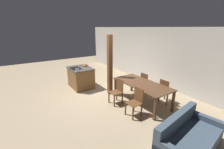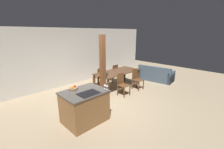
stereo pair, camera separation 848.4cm
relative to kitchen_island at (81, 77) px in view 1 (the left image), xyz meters
The scene contains 13 objects.
ground_plane 1.26m from the kitchen_island, 19.78° to the left, with size 16.00×16.00×0.00m, color #9E896B.
wall_back 3.52m from the kitchen_island, 71.10° to the left, with size 11.20×0.08×2.70m.
kitchen_island is the anchor object (origin of this frame).
fruit_bowl 0.61m from the kitchen_island, 113.10° to the left, with size 0.24×0.24×0.11m.
wine_glass_near 0.88m from the kitchen_island, 36.61° to the right, with size 0.07×0.07×0.16m.
wine_glass_middle 0.84m from the kitchen_island, 29.89° to the right, with size 0.07×0.07×0.16m.
dining_table 2.97m from the kitchen_island, 24.39° to the left, with size 2.18×1.01×0.77m.
dining_chair_near_left 2.26m from the kitchen_island, 12.60° to the left, with size 0.40×0.40×0.91m.
dining_chair_near_right 3.22m from the kitchen_island, ahead, with size 0.40×0.40×0.91m.
dining_chair_far_left 2.94m from the kitchen_island, 41.51° to the left, with size 0.40×0.40×0.91m.
dining_chair_far_right 3.74m from the kitchen_island, 31.48° to the left, with size 0.40×0.40×0.91m.
couch 4.96m from the kitchen_island, ahead, with size 1.06×1.83×0.80m.
timber_post 1.71m from the kitchen_island, 28.27° to the left, with size 0.17×0.17×2.43m.
Camera 1 is at (5.16, -2.86, 2.68)m, focal length 24.00 mm.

